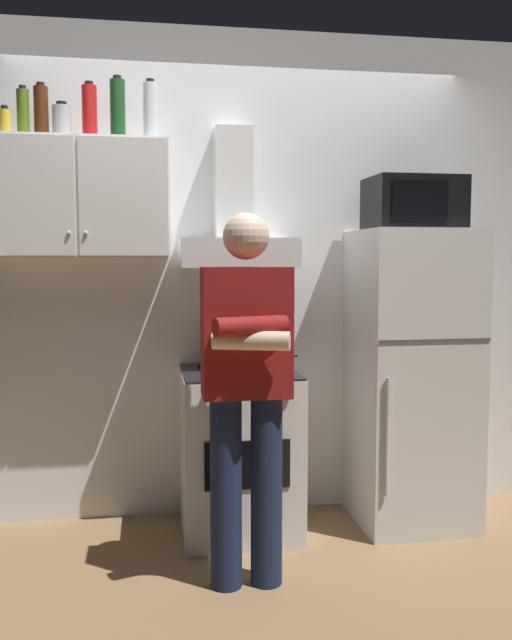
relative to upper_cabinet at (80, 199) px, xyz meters
name	(u,v)px	position (x,y,z in m)	size (l,w,h in m)	color
ground_plane	(256,549)	(0.85, -0.37, -1.75)	(7.00, 7.00, 0.00)	olive
back_wall_tiled	(239,276)	(0.85, 0.23, -0.40)	(4.80, 0.10, 2.70)	white
upper_cabinet	(80,199)	(0.00, 0.00, 0.00)	(0.90, 0.37, 0.60)	white
stove_oven	(239,451)	(0.80, -0.13, -1.32)	(0.60, 0.62, 0.87)	white
range_hood	(235,230)	(0.80, 0.00, -0.15)	(0.60, 0.44, 0.75)	white
refrigerator	(411,377)	(1.75, -0.12, -0.95)	(0.60, 0.62, 1.60)	white
microwave	(413,204)	(1.75, -0.11, -0.01)	(0.48, 0.37, 0.28)	black
person_standing	(246,385)	(0.75, -0.73, -0.85)	(0.38, 0.33, 1.64)	#192342
cooking_pot	(267,363)	(0.93, -0.24, -0.83)	(0.31, 0.21, 0.09)	#B7BABF
bottle_soda_red	(90,112)	(0.06, 0.01, 0.44)	(0.08, 0.08, 0.29)	red
bottle_olive_oil	(23,113)	(-0.27, 0.01, 0.42)	(0.06, 0.06, 0.25)	#4C6B19
bottle_wine_green	(118,109)	(0.20, -0.01, 0.45)	(0.08, 0.08, 0.32)	#19471E
bottle_vodka_clear	(150,112)	(0.36, 0.00, 0.45)	(0.07, 0.07, 0.31)	silver
bottle_spice_jar	(5,122)	(-0.35, -0.03, 0.37)	(0.06, 0.06, 0.15)	gold
bottle_canister_steel	(62,122)	(-0.08, 0.01, 0.39)	(0.09, 0.09, 0.18)	#B2B5BA
bottle_rum_dark	(41,112)	(-0.18, 0.02, 0.43)	(0.07, 0.07, 0.28)	#47230F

